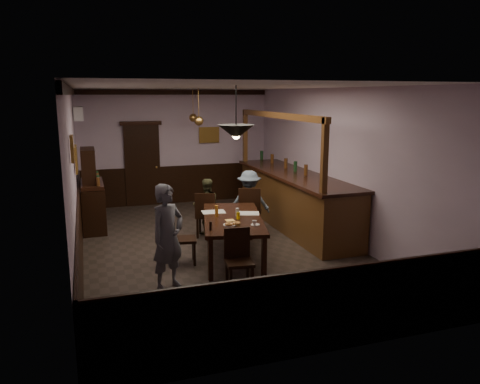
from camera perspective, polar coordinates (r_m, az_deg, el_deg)
name	(u,v)px	position (r m, az deg, el deg)	size (l,w,h in m)	color
room	(217,170)	(8.68, -2.85, 2.73)	(5.01, 8.01, 3.01)	#2D2621
dining_table	(233,221)	(8.24, -0.88, -3.52)	(1.49, 2.37, 0.75)	black
chair_far_left	(206,213)	(9.50, -4.18, -2.55)	(0.53, 0.53, 0.94)	black
chair_far_right	(250,210)	(9.53, 1.21, -2.17)	(0.59, 0.59, 1.03)	black
chair_near	(238,256)	(7.04, -0.21, -7.82)	(0.44, 0.44, 0.91)	black
chair_side	(180,236)	(8.09, -7.35, -5.28)	(0.45, 0.45, 0.91)	black
person_standing	(168,237)	(7.01, -8.80, -5.46)	(0.58, 0.38, 1.60)	slate
person_seated_left	(206,206)	(9.75, -4.14, -1.75)	(0.57, 0.44, 1.17)	#414227
person_seated_right	(249,202)	(9.79, 1.13, -1.21)	(0.86, 0.49, 1.32)	slate
newspaper_left	(214,212)	(8.59, -3.25, -2.44)	(0.42, 0.30, 0.01)	silver
newspaper_right	(247,213)	(8.47, 0.91, -2.62)	(0.42, 0.30, 0.01)	silver
napkin	(230,220)	(8.02, -1.24, -3.47)	(0.15, 0.15, 0.00)	#FDC05D
saucer	(255,225)	(7.74, 1.86, -4.02)	(0.15, 0.15, 0.01)	white
coffee_cup	(254,223)	(7.70, 1.76, -3.75)	(0.08, 0.08, 0.07)	white
pastry_plate	(230,225)	(7.72, -1.25, -4.04)	(0.22, 0.22, 0.01)	white
pastry_ring_a	(229,224)	(7.66, -1.38, -3.94)	(0.13, 0.13, 0.04)	#C68C47
pastry_ring_b	(236,223)	(7.72, -0.43, -3.83)	(0.13, 0.13, 0.04)	#C68C47
soda_can	(238,216)	(8.09, -0.22, -2.91)	(0.07, 0.07, 0.12)	yellow
beer_glass	(217,211)	(8.26, -2.87, -2.33)	(0.06, 0.06, 0.20)	#BF721E
water_glass	(237,212)	(8.25, -0.32, -2.50)	(0.06, 0.06, 0.15)	silver
pepper_mill	(211,226)	(7.46, -3.61, -4.13)	(0.04, 0.04, 0.14)	black
sideboard	(92,197)	(10.53, -17.57, -0.61)	(0.47, 1.33, 1.75)	black
bar_counter	(294,198)	(10.31, 6.62, -0.79)	(1.04, 4.46, 2.50)	#532F16
door_back	(142,166)	(12.42, -11.80, 3.15)	(0.90, 0.06, 2.10)	black
ac_unit	(78,113)	(11.16, -19.10, 9.04)	(0.20, 0.85, 0.30)	white
picture_left_small	(72,149)	(6.69, -19.79, 4.99)	(0.04, 0.28, 0.36)	olive
picture_left_large	(76,159)	(9.13, -19.35, 3.81)	(0.04, 0.62, 0.48)	olive
picture_back	(209,135)	(12.67, -3.79, 6.96)	(0.55, 0.04, 0.42)	olive
pendant_iron	(236,132)	(7.18, -0.48, 7.33)	(0.56, 0.56, 0.81)	black
pendant_brass_mid	(199,121)	(10.32, -5.04, 8.61)	(0.20, 0.20, 0.81)	#BF8C3F
pendant_brass_far	(193,118)	(11.75, -5.73, 8.98)	(0.20, 0.20, 0.81)	#BF8C3F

